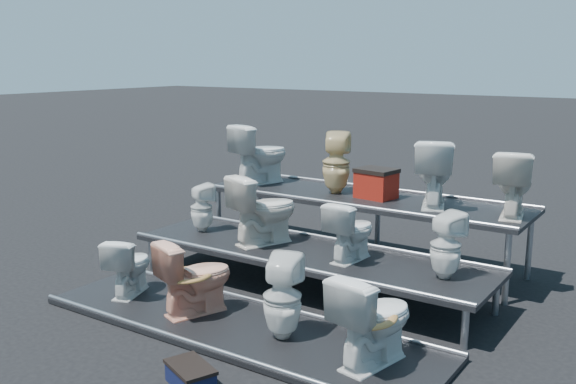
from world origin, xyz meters
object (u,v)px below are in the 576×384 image
Objects in this scene: red_crate at (376,185)px; toilet_1 at (195,276)px; toilet_2 at (282,297)px; toilet_6 at (351,231)px; toilet_7 at (446,245)px; toilet_10 at (434,173)px; step_stool at (191,377)px; toilet_11 at (513,183)px; toilet_4 at (202,208)px; toilet_0 at (129,265)px; toilet_8 at (260,154)px; toilet_3 at (373,318)px; toilet_5 at (264,209)px; toilet_9 at (336,163)px.

toilet_1 is at bearing -96.87° from red_crate.
toilet_1 is 1.06m from toilet_2.
red_crate reaches higher than toilet_2.
toilet_6 is (-0.00, 1.30, 0.33)m from toilet_2.
toilet_10 is (-0.65, 1.30, 0.47)m from toilet_7.
toilet_11 is at bearing 89.98° from step_stool.
toilet_4 is at bearing 151.36° from step_stool.
toilet_0 is at bearing 46.18° from toilet_7.
toilet_4 is at bearing 10.15° from toilet_11.
toilet_1 is 2.94m from toilet_8.
toilet_7 is at bearing 84.88° from step_stool.
toilet_4 is (-3.03, 1.30, 0.30)m from toilet_3.
toilet_6 is 0.80× the size of toilet_10.
toilet_8 is (-0.04, 1.30, 0.51)m from toilet_4.
toilet_10 is (1.55, 1.30, 0.39)m from toilet_5.
toilet_4 is 1.82m from toilet_9.
toilet_10 is 0.92m from toilet_11.
toilet_1 is at bearing 129.70° from toilet_8.
toilet_2 is 0.96× the size of toilet_5.
toilet_10 reaches higher than red_crate.
toilet_1 is 1.37m from toilet_5.
toilet_2 is 2.50m from toilet_4.
toilet_6 is 1.91m from toilet_11.
toilet_9 reaches higher than toilet_3.
red_crate is at bearing 115.06° from step_stool.
red_crate is (0.70, 2.62, 0.58)m from toilet_1.
step_stool is (-1.21, -2.37, -0.72)m from toilet_7.
toilet_2 is 1.34m from toilet_6.
toilet_1 is at bearing 36.94° from toilet_11.
toilet_11 is 1.65× the size of red_crate.
toilet_2 is at bearing 94.64° from toilet_6.
toilet_4 is 1.34× the size of red_crate.
toilet_10 is 1.08× the size of toilet_11.
red_crate is (-0.36, 1.32, 0.24)m from toilet_6.
toilet_10 reaches higher than toilet_9.
toilet_1 is at bearing -17.00° from toilet_2.
red_crate reaches higher than step_stool.
toilet_2 is 1.14m from step_stool.
toilet_11 is at bearing -163.11° from toilet_8.
toilet_9 is 3.93m from step_stool.
toilet_2 is 2.75m from toilet_10.
toilet_2 is 0.92m from toilet_3.
toilet_8 is 1.84× the size of red_crate.
toilet_0 is 0.79× the size of toilet_5.
toilet_2 is 2.88m from toilet_9.
toilet_11 reaches higher than toilet_4.
toilet_6 is 1.67m from toilet_9.
toilet_11 is at bearing -111.58° from toilet_1.
red_crate reaches higher than toilet_1.
toilet_3 is 4.10m from toilet_8.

